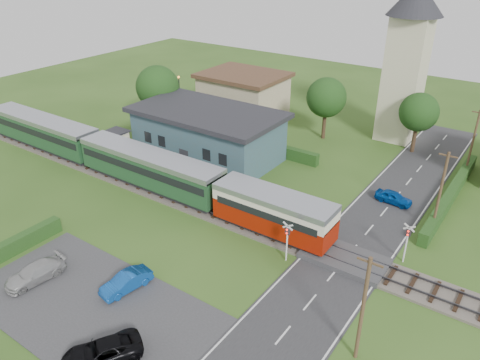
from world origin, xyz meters
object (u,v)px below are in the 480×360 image
Objects in this scene: church_tower at (408,52)px; pedestrian_far at (131,150)px; house_west at (243,93)px; car_park_dark at (102,352)px; car_on_road at (394,197)px; crossing_signal_near at (287,236)px; car_park_blue at (126,282)px; station_building at (208,133)px; pedestrian_near at (217,180)px; equipment_hut at (117,142)px; car_park_silver at (35,273)px; crossing_signal_far at (407,238)px; train at (126,160)px.

church_tower reaches higher than pedestrian_far.
house_west is 43.31m from car_park_dark.
pedestrian_far is (-25.88, -7.33, 0.78)m from car_on_road.
church_tower is at bearing 116.45° from car_park_dark.
car_park_blue is (-7.21, -9.09, -1.46)m from crossing_signal_near.
station_building reaches higher than pedestrian_near.
station_building is 19.98m from crossing_signal_near.
pedestrian_near is at bearing -103.41° from pedestrian_far.
equipment_hut is 20.05m from house_west.
pedestrian_near is at bearing 89.56° from car_park_silver.
car_park_blue is 0.87× the size of car_park_silver.
car_park_dark reaches higher than car_park_silver.
car_park_dark is (9.35, -2.02, 0.02)m from car_park_silver.
station_building is 4.88× the size of crossing_signal_far.
train is at bearing 118.99° from car_on_road.
equipment_hut is at bearing 130.19° from car_park_silver.
house_west is 2.41× the size of car_park_dark.
equipment_hut is at bearing 109.11° from car_on_road.
church_tower is at bearing 81.49° from car_park_silver.
equipment_hut reaches higher than pedestrian_near.
equipment_hut is 1.36× the size of pedestrian_far.
equipment_hut is 0.57× the size of car_park_dark.
equipment_hut is 25.04m from crossing_signal_near.
equipment_hut is at bearing 75.58° from pedestrian_far.
equipment_hut is 2.25m from pedestrian_far.
station_building reaches higher than car_park_blue.
train reaches higher than car_park_blue.
house_west reaches higher than equipment_hut.
train is 16.82m from car_park_blue.
crossing_signal_far is 0.90× the size of car_park_blue.
car_park_blue is 2.28× the size of pedestrian_near.
car_park_silver is (8.29, -37.48, -2.10)m from house_west.
crossing_signal_near is at bearing 104.69° from car_park_dark.
crossing_signal_far is 1.75× the size of pedestrian_far.
equipment_hut is 0.78× the size of crossing_signal_near.
house_west is 35.26m from crossing_signal_far.
crossing_signal_near reaches higher than car_park_dark.
crossing_signal_near is 8.65m from crossing_signal_far.
church_tower is at bearing 8.53° from house_west.
crossing_signal_far is at bearing 47.34° from car_park_silver.
train is at bearing -124.69° from church_tower.
crossing_signal_near is 2.04× the size of pedestrian_near.
crossing_signal_far is (8.60, -23.61, -8.08)m from church_tower.
car_on_road is at bearing 24.39° from train.
car_park_dark is (-2.36, -42.50, -9.52)m from church_tower.
station_building reaches higher than crossing_signal_near.
train is 23.08× the size of pedestrian_far.
car_on_road is at bearing -26.53° from house_west.
house_west is at bearing 109.65° from station_building.
car_park_silver is at bearing -137.35° from crossing_signal_near.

